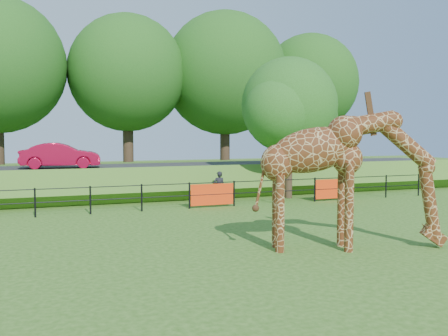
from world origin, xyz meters
The scene contains 9 objects.
ground centered at (0.00, 0.00, 0.00)m, with size 90.00×90.00×0.00m, color #2F5A16.
giraffe centered at (3.96, -0.46, 1.88)m, with size 5.26×0.97×3.76m, color #572912, non-canonical shape.
perimeter_fence centered at (0.00, 8.00, 0.55)m, with size 28.07×0.10×1.10m, color black, non-canonical shape.
embankment centered at (0.00, 15.50, 0.65)m, with size 40.00×9.00×1.30m, color #2F5A16.
road centered at (0.00, 14.00, 1.36)m, with size 40.00×5.00×0.12m, color #2A2A2C.
car_red centered at (-2.76, 13.87, 2.04)m, with size 1.32×3.77×1.24m, color #BD0D32.
visitor centered at (3.82, 9.37, 0.71)m, with size 0.51×0.34×1.41m, color black.
tree_east centered at (7.60, 9.63, 4.28)m, with size 5.40×4.71×6.76m.
bg_tree_line centered at (1.89, 22.00, 7.19)m, with size 37.30×8.80×11.82m.
Camera 1 is at (-4.05, -11.69, 3.13)m, focal length 40.00 mm.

